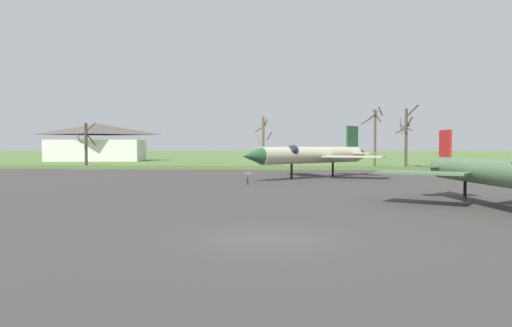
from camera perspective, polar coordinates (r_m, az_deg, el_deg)
ground_plane at (r=15.84m, az=1.24°, el=-9.03°), size 600.00×600.00×0.00m
asphalt_apron at (r=32.72m, az=2.79°, el=-3.25°), size 89.26×56.82×0.05m
grass_verge_strip at (r=67.05m, az=3.53°, el=-0.53°), size 149.26×12.00×0.06m
jet_fighter_front_left at (r=25.66m, az=26.16°, el=-0.89°), size 10.09×12.82×4.02m
jet_fighter_front_right at (r=45.67m, az=6.51°, el=1.06°), size 13.31×13.57×5.15m
info_placard_front_right at (r=37.43m, az=-0.99°, el=-1.67°), size 0.57×0.28×0.97m
bare_tree_far_left at (r=79.77m, az=-19.60°, el=2.33°), size 3.12×3.02×6.79m
bare_tree_left_of_center at (r=74.14m, az=0.86°, el=2.85°), size 2.84×2.43×7.65m
bare_tree_center at (r=74.93m, az=13.94°, el=3.45°), size 3.31×3.31×9.02m
bare_tree_right_of_center at (r=74.58m, az=17.45°, el=3.34°), size 3.20×2.95×9.24m
visitor_building at (r=106.80m, az=-18.36°, el=2.37°), size 21.01×14.79×7.84m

